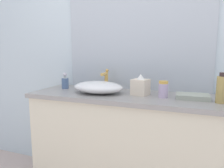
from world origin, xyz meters
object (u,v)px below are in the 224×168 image
at_px(lotion_bottle, 163,89).
at_px(perfume_bottle, 221,89).
at_px(soap_dispenser, 65,82).
at_px(tissue_box, 141,86).
at_px(sink_basin, 98,87).
at_px(folded_hand_towel, 193,97).

xyz_separation_m(lotion_bottle, perfume_bottle, (0.38, -0.04, 0.03)).
height_order(soap_dispenser, tissue_box, tissue_box).
xyz_separation_m(sink_basin, lotion_bottle, (0.52, 0.01, 0.01)).
distance_m(sink_basin, perfume_bottle, 0.90).
bearing_deg(lotion_bottle, folded_hand_towel, 7.84).
relative_size(lotion_bottle, perfume_bottle, 0.61).
height_order(soap_dispenser, folded_hand_towel, soap_dispenser).
bearing_deg(perfume_bottle, soap_dispenser, 174.96).
bearing_deg(folded_hand_towel, sink_basin, -176.64).
bearing_deg(sink_basin, lotion_bottle, 1.57).
bearing_deg(perfume_bottle, sink_basin, 178.30).
bearing_deg(soap_dispenser, sink_basin, -12.93).
distance_m(tissue_box, folded_hand_towel, 0.39).
xyz_separation_m(sink_basin, soap_dispenser, (-0.37, 0.09, 0.01)).
relative_size(sink_basin, soap_dispenser, 2.80).
relative_size(sink_basin, folded_hand_towel, 1.82).
xyz_separation_m(lotion_bottle, tissue_box, (-0.18, 0.03, 0.01)).
xyz_separation_m(sink_basin, tissue_box, (0.34, 0.05, 0.02)).
xyz_separation_m(soap_dispenser, perfume_bottle, (1.27, -0.11, 0.03)).
distance_m(perfume_bottle, tissue_box, 0.56).
distance_m(soap_dispenser, perfume_bottle, 1.27).
height_order(perfume_bottle, tissue_box, perfume_bottle).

